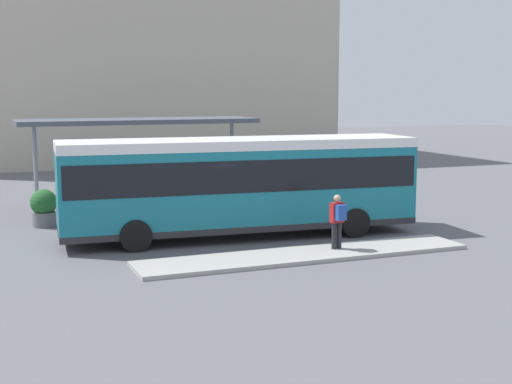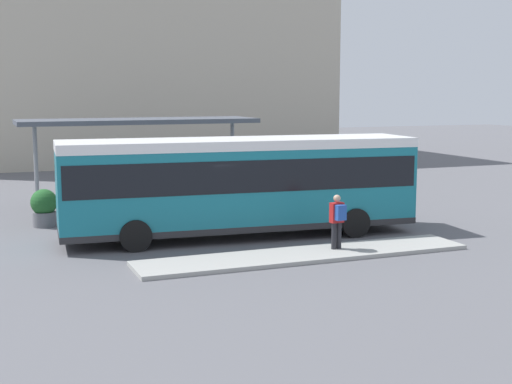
# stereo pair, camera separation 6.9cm
# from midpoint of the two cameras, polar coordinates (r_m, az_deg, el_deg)

# --- Properties ---
(ground_plane) EXTENTS (120.00, 120.00, 0.00)m
(ground_plane) POSITION_cam_midpoint_polar(r_m,az_deg,el_deg) (23.23, -1.22, -3.58)
(ground_plane) COLOR #5B5B60
(curb_island) EXTENTS (9.86, 1.80, 0.12)m
(curb_island) POSITION_cam_midpoint_polar(r_m,az_deg,el_deg) (20.44, 4.04, -5.04)
(curb_island) COLOR #9E9E99
(curb_island) RESTS_ON ground_plane
(city_bus) EXTENTS (11.58, 3.48, 3.19)m
(city_bus) POSITION_cam_midpoint_polar(r_m,az_deg,el_deg) (22.93, -1.21, 0.99)
(city_bus) COLOR #197284
(city_bus) RESTS_ON ground_plane
(pedestrian_waiting) EXTENTS (0.41, 0.43, 1.60)m
(pedestrian_waiting) POSITION_cam_midpoint_polar(r_m,az_deg,el_deg) (20.82, 6.63, -2.09)
(pedestrian_waiting) COLOR #232328
(pedestrian_waiting) RESTS_ON curb_island
(bicycle_yellow) EXTENTS (0.48, 1.64, 0.71)m
(bicycle_yellow) POSITION_cam_midpoint_polar(r_m,az_deg,el_deg) (30.34, 10.63, -0.27)
(bicycle_yellow) COLOR black
(bicycle_yellow) RESTS_ON ground_plane
(bicycle_blue) EXTENTS (0.48, 1.63, 0.71)m
(bicycle_blue) POSITION_cam_midpoint_polar(r_m,az_deg,el_deg) (30.98, 9.40, -0.07)
(bicycle_blue) COLOR black
(bicycle_blue) RESTS_ON ground_plane
(station_shelter) EXTENTS (9.40, 2.82, 3.59)m
(station_shelter) POSITION_cam_midpoint_polar(r_m,az_deg,el_deg) (28.98, -9.33, 5.50)
(station_shelter) COLOR #4C515B
(station_shelter) RESTS_ON ground_plane
(potted_planter_near_shelter) EXTENTS (0.92, 0.92, 1.32)m
(potted_planter_near_shelter) POSITION_cam_midpoint_polar(r_m,az_deg,el_deg) (25.88, -16.52, -1.18)
(potted_planter_near_shelter) COLOR slate
(potted_planter_near_shelter) RESTS_ON ground_plane
(station_building) EXTENTS (26.64, 14.35, 16.50)m
(station_building) POSITION_cam_midpoint_polar(r_m,az_deg,el_deg) (51.61, -10.61, 11.91)
(station_building) COLOR #BCB29E
(station_building) RESTS_ON ground_plane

